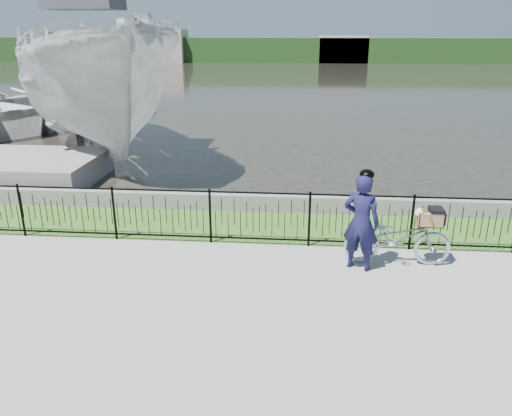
# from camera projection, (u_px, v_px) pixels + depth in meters

# --- Properties ---
(ground) EXTENTS (120.00, 120.00, 0.00)m
(ground) POSITION_uv_depth(u_px,v_px,m) (252.00, 281.00, 8.71)
(ground) COLOR gray
(ground) RESTS_ON ground
(grass_strip) EXTENTS (60.00, 2.00, 0.01)m
(grass_strip) POSITION_uv_depth(u_px,v_px,m) (263.00, 226.00, 11.14)
(grass_strip) COLOR #36621E
(grass_strip) RESTS_ON ground
(water) EXTENTS (120.00, 120.00, 0.00)m
(water) POSITION_uv_depth(u_px,v_px,m) (291.00, 83.00, 39.62)
(water) COLOR black
(water) RESTS_ON ground
(quay_wall) EXTENTS (60.00, 0.30, 0.40)m
(quay_wall) POSITION_uv_depth(u_px,v_px,m) (266.00, 203.00, 12.02)
(quay_wall) COLOR slate
(quay_wall) RESTS_ON ground
(fence) EXTENTS (14.00, 0.06, 1.15)m
(fence) POSITION_uv_depth(u_px,v_px,m) (259.00, 218.00, 10.01)
(fence) COLOR black
(fence) RESTS_ON ground
(far_treeline) EXTENTS (120.00, 6.00, 3.00)m
(far_treeline) POSITION_uv_depth(u_px,v_px,m) (295.00, 50.00, 64.41)
(far_treeline) COLOR #1F4018
(far_treeline) RESTS_ON ground
(far_building_left) EXTENTS (8.00, 4.00, 4.00)m
(far_building_left) POSITION_uv_depth(u_px,v_px,m) (154.00, 46.00, 63.81)
(far_building_left) COLOR #A49484
(far_building_left) RESTS_ON ground
(far_building_right) EXTENTS (6.00, 3.00, 3.20)m
(far_building_right) POSITION_uv_depth(u_px,v_px,m) (343.00, 49.00, 62.48)
(far_building_right) COLOR #A49484
(far_building_right) RESTS_ON ground
(bicycle_rig) EXTENTS (1.95, 0.68, 1.13)m
(bicycle_rig) POSITION_uv_depth(u_px,v_px,m) (398.00, 237.00, 9.21)
(bicycle_rig) COLOR #B1B8BE
(bicycle_rig) RESTS_ON ground
(cyclist) EXTENTS (0.77, 0.65, 1.87)m
(cyclist) POSITION_uv_depth(u_px,v_px,m) (361.00, 221.00, 8.89)
(cyclist) COLOR #131334
(cyclist) RESTS_ON ground
(boat_near) EXTENTS (9.94, 12.20, 6.30)m
(boat_near) POSITION_uv_depth(u_px,v_px,m) (93.00, 87.00, 16.56)
(boat_near) COLOR #B5B5B5
(boat_near) RESTS_ON water
(boat_far) EXTENTS (10.46, 11.50, 1.95)m
(boat_far) POSITION_uv_depth(u_px,v_px,m) (3.00, 109.00, 20.76)
(boat_far) COLOR #B5B5B5
(boat_far) RESTS_ON water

